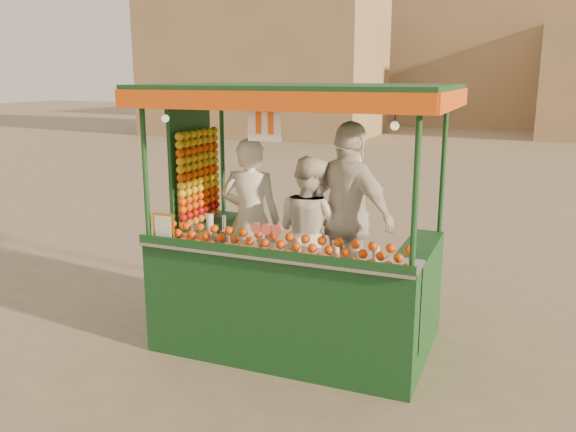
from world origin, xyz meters
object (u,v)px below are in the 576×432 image
at_px(juice_cart, 288,265).
at_px(vendor_left, 251,219).
at_px(vendor_right, 349,217).
at_px(vendor_middle, 309,232).

relative_size(juice_cart, vendor_left, 1.63).
relative_size(juice_cart, vendor_right, 1.47).
distance_m(juice_cart, vendor_middle, 0.47).
height_order(juice_cart, vendor_right, juice_cart).
bearing_deg(vendor_left, vendor_right, 175.78).
bearing_deg(vendor_right, juice_cart, 70.00).
bearing_deg(vendor_right, vendor_left, 32.35).
distance_m(vendor_left, vendor_right, 1.05).
bearing_deg(vendor_middle, vendor_right, -145.87).
relative_size(juice_cart, vendor_middle, 1.80).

